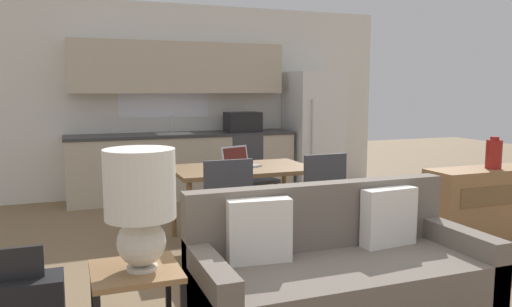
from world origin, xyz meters
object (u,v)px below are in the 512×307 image
Objects in this scene: dining_table at (242,174)px; credenza at (481,206)px; dining_chair_near_left at (224,210)px; side_table at (137,303)px; vase at (494,154)px; couch at (337,271)px; refrigerator at (313,131)px; table_lamp at (140,199)px; dining_chair_near_right at (318,201)px; dining_chair_far_right at (253,173)px; laptop at (239,162)px.

dining_table is 1.21× the size of credenza.
dining_chair_near_left is at bearing 177.27° from credenza.
side_table is 0.60× the size of dining_chair_near_left.
side_table is at bearing -163.07° from vase.
refrigerator is at bearing 64.89° from couch.
refrigerator is 5.23m from table_lamp.
dining_chair_near_right is at bearing -116.38° from refrigerator.
dining_chair_near_left reaches higher than side_table.
dining_chair_far_right reaches higher than couch.
dining_chair_near_left is (-0.43, -0.81, -0.14)m from dining_table.
dining_table reaches higher than side_table.
laptop is at bearing 103.22° from dining_table.
dining_chair_far_right is 2.46× the size of laptop.
refrigerator is at bearing 94.97° from credenza.
vase is 2.69m from dining_chair_near_left.
vase reaches higher than dining_chair_near_right.
dining_chair_far_right is (0.42, 0.83, -0.14)m from dining_table.
table_lamp reaches higher than couch.
side_table is 3.34m from dining_chair_far_right.
credenza is at bearing 176.91° from dining_chair_near_left.
dining_table is 2.43m from side_table.
vase is (3.52, 1.07, 0.50)m from side_table.
dining_chair_near_left is 0.87m from dining_chair_near_right.
dining_chair_near_left is at bearing 56.47° from table_lamp.
couch is at bearing -90.41° from dining_table.
couch is at bearing 110.49° from dining_chair_near_left.
refrigerator reaches higher than side_table.
refrigerator is 0.93× the size of couch.
couch is at bearing -155.64° from credenza.
refrigerator is 1.84× the size of dining_chair_far_right.
vase is 2.57m from dining_chair_far_right.
credenza is 2.46m from dining_chair_far_right.
dining_table is 0.72× the size of couch.
credenza is 1.17× the size of dining_chair_near_left.
credenza is at bearing 17.85° from side_table.
dining_chair_near_right reaches higher than dining_table.
dining_chair_near_right is (0.45, 1.13, 0.18)m from couch.
refrigerator reaches higher than dining_chair_near_left.
dining_chair_far_right is 1.61m from dining_chair_near_right.
dining_chair_near_right is (1.73, 1.26, 0.14)m from side_table.
dining_chair_near_left is 0.99m from laptop.
dining_chair_far_right is (1.68, 2.89, -0.42)m from table_lamp.
dining_chair_near_left is at bearing 110.86° from couch.
dining_table is at bearing -131.46° from refrigerator.
refrigerator is at bearing -128.56° from dining_chair_near_left.
dining_chair_near_left reaches higher than dining_table.
table_lamp is at bearing -37.15° from side_table.
dining_table is 2.44m from vase.
side_table is 1.87× the size of vase.
refrigerator is 2.81m from laptop.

